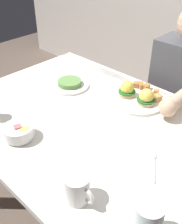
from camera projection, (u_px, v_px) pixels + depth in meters
The scene contains 9 objects.
ground_plane at pixel (87, 216), 1.61m from camera, with size 6.00×6.00×0.00m, color brown.
dining_table at pixel (86, 135), 1.25m from camera, with size 1.20×0.90×0.74m.
eggs_benedict_plate at pixel (137, 96), 1.28m from camera, with size 0.27×0.27×0.09m.
fruit_bowl at pixel (19, 132), 1.05m from camera, with size 0.12×0.12×0.06m.
coffee_mug at pixel (78, 188), 0.80m from camera, with size 0.11×0.08×0.09m.
fork at pixel (153, 164), 0.94m from camera, with size 0.10×0.14×0.00m.
water_glass_far at pixel (147, 221), 0.70m from camera, with size 0.08×0.08×0.12m.
side_plate at pixel (70, 84), 1.40m from camera, with size 0.20×0.20×0.04m.
diner_person at pixel (180, 95), 1.50m from camera, with size 0.34×0.54×1.14m.
Camera 1 is at (0.69, -0.68, 1.43)m, focal length 42.75 mm.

